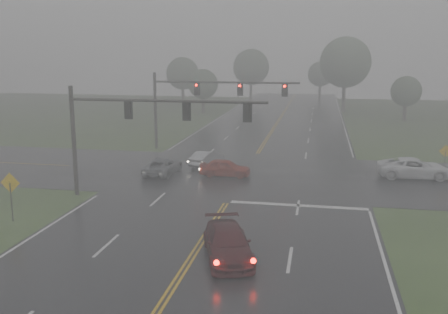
% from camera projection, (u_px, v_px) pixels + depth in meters
% --- Properties ---
extents(main_road, '(18.00, 160.00, 0.02)m').
position_uv_depth(main_road, '(241.00, 180.00, 37.22)').
color(main_road, black).
rests_on(main_road, ground).
extents(cross_street, '(120.00, 14.00, 0.02)m').
position_uv_depth(cross_street, '(245.00, 174.00, 39.14)').
color(cross_street, black).
rests_on(cross_street, ground).
extents(stop_bar, '(8.50, 0.50, 0.01)m').
position_uv_depth(stop_bar, '(298.00, 206.00, 31.00)').
color(stop_bar, '#BDBDBD').
rests_on(stop_bar, ground).
extents(sedan_maroon, '(3.43, 5.31, 1.43)m').
position_uv_depth(sedan_maroon, '(228.00, 258.00, 23.15)').
color(sedan_maroon, '#390A0E').
rests_on(sedan_maroon, ground).
extents(sedan_red, '(3.92, 1.58, 1.33)m').
position_uv_depth(sedan_red, '(225.00, 176.00, 38.37)').
color(sedan_red, maroon).
rests_on(sedan_red, ground).
extents(sedan_silver, '(2.39, 4.03, 1.26)m').
position_uv_depth(sedan_silver, '(207.00, 166.00, 41.92)').
color(sedan_silver, gray).
rests_on(sedan_silver, ground).
extents(car_grey, '(2.32, 4.57, 1.24)m').
position_uv_depth(car_grey, '(163.00, 174.00, 39.11)').
color(car_grey, '#55575C').
rests_on(car_grey, ground).
extents(pickup_white, '(5.53, 2.79, 1.50)m').
position_uv_depth(pickup_white, '(414.00, 178.00, 37.91)').
color(pickup_white, white).
rests_on(pickup_white, ground).
extents(signal_gantry_near, '(12.89, 0.32, 7.26)m').
position_uv_depth(signal_gantry_near, '(130.00, 121.00, 31.69)').
color(signal_gantry_near, black).
rests_on(signal_gantry_near, ground).
extents(signal_gantry_far, '(14.07, 0.38, 7.47)m').
position_uv_depth(signal_gantry_far, '(199.00, 96.00, 47.62)').
color(signal_gantry_far, black).
rests_on(signal_gantry_far, ground).
extents(sign_diamond_west, '(1.17, 0.10, 2.80)m').
position_uv_depth(sign_diamond_west, '(11.00, 189.00, 27.87)').
color(sign_diamond_west, black).
rests_on(sign_diamond_west, ground).
extents(sign_diamond_east, '(0.98, 0.11, 2.36)m').
position_uv_depth(sign_diamond_east, '(445.00, 155.00, 38.60)').
color(sign_diamond_east, black).
rests_on(sign_diamond_east, ground).
extents(tree_nw_a, '(4.65, 4.65, 6.82)m').
position_uv_depth(tree_nw_a, '(203.00, 84.00, 77.61)').
color(tree_nw_a, '#2D231D').
rests_on(tree_nw_a, ground).
extents(tree_ne_a, '(8.05, 8.05, 11.83)m').
position_uv_depth(tree_ne_a, '(345.00, 62.00, 78.93)').
color(tree_ne_a, '#2D231D').
rests_on(tree_ne_a, ground).
extents(tree_n_mid, '(6.83, 6.83, 10.02)m').
position_uv_depth(tree_n_mid, '(251.00, 67.00, 94.28)').
color(tree_n_mid, '#2D231D').
rests_on(tree_n_mid, ground).
extents(tree_e_near, '(4.21, 4.21, 6.18)m').
position_uv_depth(tree_e_near, '(406.00, 91.00, 68.84)').
color(tree_e_near, '#2D231D').
rests_on(tree_e_near, ground).
extents(tree_nw_b, '(5.83, 5.83, 8.56)m').
position_uv_depth(tree_nw_b, '(183.00, 73.00, 89.62)').
color(tree_nw_b, '#2D231D').
rests_on(tree_nw_b, ground).
extents(tree_n_far, '(5.14, 5.14, 7.55)m').
position_uv_depth(tree_n_far, '(320.00, 74.00, 102.00)').
color(tree_n_far, '#2D231D').
rests_on(tree_n_far, ground).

